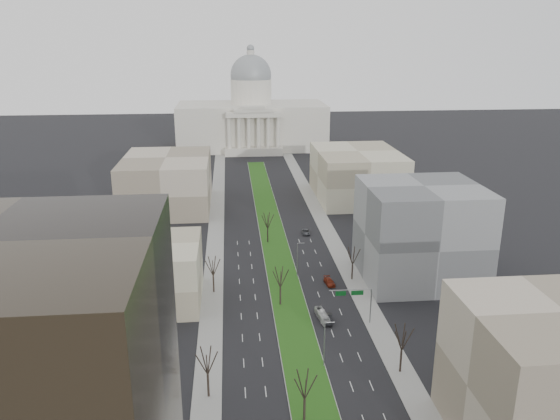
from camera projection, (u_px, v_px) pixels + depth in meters
ground at (274, 242)px, 162.11m from camera, size 600.00×600.00×0.00m
median at (275, 243)px, 161.12m from camera, size 8.00×222.03×0.20m
sidewalk_left at (213, 280)px, 136.79m from camera, size 5.00×330.00×0.15m
sidewalk_right at (350, 274)px, 139.90m from camera, size 5.00×330.00×0.15m
capitol at (252, 118)px, 299.29m from camera, size 80.00×46.00×55.00m
building_beige_left at (143, 273)px, 123.83m from camera, size 26.00×22.00×14.00m
building_tan_right at (554, 381)px, 78.17m from camera, size 26.00×24.00×22.00m
building_grey_right at (420, 233)px, 134.95m from camera, size 28.00×26.00×24.00m
building_far_left at (167, 182)px, 194.29m from camera, size 30.00×40.00×18.00m
building_far_right at (357, 174)px, 205.27m from camera, size 30.00×40.00×18.00m
tree_left_mid at (207, 361)px, 90.10m from camera, size 5.40×5.40×9.72m
tree_left_far at (213, 266)px, 128.14m from camera, size 5.28×5.28×9.50m
tree_right_mid at (403, 337)px, 96.91m from camera, size 5.52×5.52×9.94m
tree_right_far at (353, 255)px, 135.09m from camera, size 5.04×5.04×9.07m
tree_median_a at (305, 385)px, 83.86m from camera, size 5.40×5.40×9.72m
tree_median_b at (280, 277)px, 121.84m from camera, size 5.40×5.40×9.72m
tree_median_c at (268, 220)px, 159.83m from camera, size 5.40×5.40×9.72m
streetlamp_median_b at (325, 344)px, 99.27m from camera, size 1.90×0.20×9.16m
streetlamp_median_c at (298, 259)px, 137.26m from camera, size 1.90×0.20×9.16m
mast_arm_signs at (358, 298)px, 114.02m from camera, size 9.12×0.24×8.09m
car_black at (328, 319)px, 116.14m from camera, size 2.27×4.82×1.53m
car_red at (329, 282)px, 134.13m from camera, size 2.55×5.10×1.42m
car_grey_far at (306, 232)px, 168.81m from camera, size 2.38×4.79×1.31m
box_van at (322, 316)px, 117.19m from camera, size 2.46×6.84×1.86m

